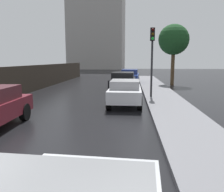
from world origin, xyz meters
name	(u,v)px	position (x,y,z in m)	size (l,w,h in m)	color
car_white_near_kerb	(125,92)	(2.83, 8.93, 0.72)	(1.74, 3.95, 1.34)	silver
car_black_mid_road	(123,81)	(2.52, 14.62, 0.76)	(1.96, 4.52, 1.44)	black
car_blue_behind_camera	(130,76)	(2.99, 20.10, 0.76)	(1.99, 4.60, 1.43)	navy
traffic_light	(152,49)	(4.36, 11.03, 2.99)	(0.26, 0.39, 4.09)	black
street_tree_near	(174,40)	(6.96, 19.13, 4.15)	(2.78, 2.78, 5.59)	#4C3823
distant_tower	(96,3)	(-5.81, 57.78, 16.39)	(14.33, 8.75, 37.24)	#9E9993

